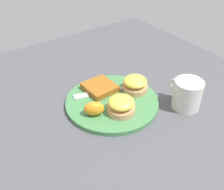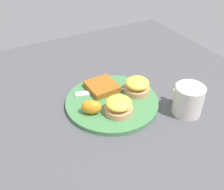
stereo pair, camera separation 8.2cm
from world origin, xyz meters
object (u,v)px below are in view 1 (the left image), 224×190
at_px(sandwich_benedict_right, 135,84).
at_px(cup, 187,94).
at_px(sandwich_benedict_left, 121,105).
at_px(fork, 103,92).
at_px(hashbrown_patty, 99,88).
at_px(orange_wedge, 94,109).

height_order(sandwich_benedict_right, cup, cup).
xyz_separation_m(sandwich_benedict_right, cup, (-0.14, -0.09, 0.01)).
xyz_separation_m(sandwich_benedict_left, cup, (-0.08, -0.19, 0.01)).
distance_m(fork, cup, 0.26).
distance_m(sandwich_benedict_right, hashbrown_patty, 0.12).
distance_m(sandwich_benedict_right, fork, 0.11).
height_order(hashbrown_patty, fork, hashbrown_patty).
xyz_separation_m(orange_wedge, fork, (0.07, -0.08, -0.02)).
bearing_deg(cup, hashbrown_patty, 40.64).
xyz_separation_m(fork, cup, (-0.19, -0.18, 0.03)).
height_order(sandwich_benedict_right, fork, sandwich_benedict_right).
height_order(orange_wedge, fork, orange_wedge).
relative_size(sandwich_benedict_right, cup, 0.71).
bearing_deg(cup, sandwich_benedict_left, 66.66).
xyz_separation_m(sandwich_benedict_right, orange_wedge, (-0.02, 0.18, -0.00)).
height_order(sandwich_benedict_right, orange_wedge, sandwich_benedict_right).
height_order(sandwich_benedict_left, fork, sandwich_benedict_left).
bearing_deg(fork, cup, -137.06).
bearing_deg(cup, orange_wedge, 65.69).
relative_size(hashbrown_patty, cup, 0.83).
bearing_deg(hashbrown_patty, orange_wedge, 140.37).
bearing_deg(orange_wedge, fork, -47.89).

